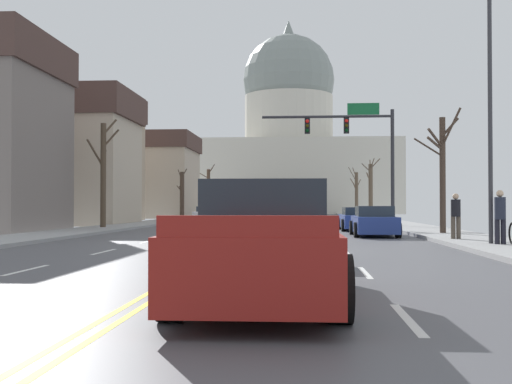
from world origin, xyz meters
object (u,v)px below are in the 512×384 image
object	(u,v)px
signal_gantry	(356,138)
sedan_near_02	(283,228)
sedan_oncoming_01	(224,213)
pedestrian_01	(500,214)
street_lamp_right	(482,89)
sedan_oncoming_02	(237,211)
sedan_near_00	(358,219)
sedan_near_01	(374,222)
sedan_near_03	(281,239)
sedan_oncoming_00	(207,215)
pedestrian_00	(456,214)
pickup_truck_near_04	(263,246)

from	to	relation	value
signal_gantry	sedan_near_02	world-z (taller)	signal_gantry
sedan_oncoming_01	pedestrian_01	bearing A→B (deg)	-71.33
street_lamp_right	sedan_oncoming_02	xyz separation A→B (m)	(-13.36, 53.83, -4.45)
street_lamp_right	sedan_near_00	world-z (taller)	street_lamp_right
sedan_near_01	sedan_oncoming_01	size ratio (longest dim) A/B	1.00
signal_gantry	sedan_oncoming_01	bearing A→B (deg)	115.64
signal_gantry	sedan_near_03	size ratio (longest dim) A/B	1.88
sedan_near_00	sedan_oncoming_00	xyz separation A→B (m)	(-10.18, 14.03, 0.00)
sedan_near_01	pedestrian_00	bearing A→B (deg)	-62.56
sedan_oncoming_02	pedestrian_00	xyz separation A→B (m)	(13.16, -51.11, 0.45)
sedan_near_02	sedan_near_03	size ratio (longest dim) A/B	1.08
street_lamp_right	sedan_near_01	distance (m)	8.96
sedan_oncoming_02	sedan_near_00	bearing A→B (deg)	-75.30
sedan_near_02	pedestrian_01	bearing A→B (deg)	-14.82
sedan_near_03	pedestrian_01	world-z (taller)	pedestrian_01
street_lamp_right	sedan_near_01	bearing A→B (deg)	109.51
sedan_near_00	sedan_near_03	xyz separation A→B (m)	(-3.46, -18.89, -0.04)
sedan_near_02	sedan_near_03	xyz separation A→B (m)	(0.15, -6.92, 0.00)
street_lamp_right	pedestrian_00	distance (m)	4.84
sedan_near_00	pickup_truck_near_04	distance (m)	25.21
street_lamp_right	sedan_near_03	distance (m)	9.40
street_lamp_right	sedan_oncoming_01	size ratio (longest dim) A/B	1.91
sedan_near_00	sedan_near_03	bearing A→B (deg)	-100.38
sedan_near_01	pedestrian_01	size ratio (longest dim) A/B	2.62
sedan_near_01	sedan_near_02	distance (m)	6.96
sedan_near_03	sedan_oncoming_01	distance (m)	46.20
sedan_near_01	pickup_truck_near_04	bearing A→B (deg)	-100.99
pickup_truck_near_04	sedan_oncoming_01	world-z (taller)	pickup_truck_near_04
signal_gantry	pedestrian_01	size ratio (longest dim) A/B	4.70
sedan_oncoming_01	signal_gantry	bearing A→B (deg)	-64.36
signal_gantry	street_lamp_right	distance (m)	17.98
signal_gantry	sedan_near_00	size ratio (longest dim) A/B	1.71
sedan_oncoming_02	pedestrian_01	world-z (taller)	pedestrian_01
signal_gantry	pedestrian_00	bearing A→B (deg)	-81.37
sedan_oncoming_02	pedestrian_01	distance (m)	55.88
sedan_oncoming_02	pedestrian_00	distance (m)	52.78
signal_gantry	pedestrian_00	size ratio (longest dim) A/B	4.84
sedan_near_03	pedestrian_01	size ratio (longest dim) A/B	2.50
sedan_near_01	pedestrian_00	xyz separation A→B (m)	(2.40, -4.62, 0.43)
pedestrian_01	street_lamp_right	bearing A→B (deg)	144.59
signal_gantry	sedan_oncoming_01	world-z (taller)	signal_gantry
pickup_truck_near_04	pedestrian_01	bearing A→B (deg)	59.05
pickup_truck_near_04	pedestrian_00	size ratio (longest dim) A/B	3.46
pickup_truck_near_04	signal_gantry	bearing A→B (deg)	82.66
street_lamp_right	sedan_oncoming_02	world-z (taller)	street_lamp_right
sedan_near_03	pedestrian_00	distance (m)	10.15
pedestrian_01	sedan_oncoming_00	bearing A→B (deg)	115.71
sedan_near_02	sedan_oncoming_00	distance (m)	26.82
sedan_near_02	pickup_truck_near_04	bearing A→B (deg)	-89.52
sedan_near_00	pedestrian_00	bearing A→B (deg)	-76.59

